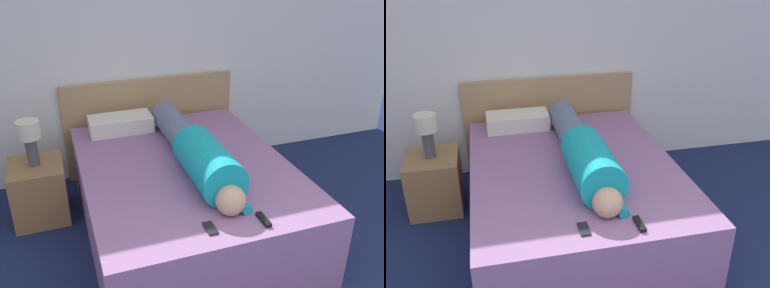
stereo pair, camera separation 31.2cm
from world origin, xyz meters
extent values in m
cube|color=white|center=(0.00, 3.49, 1.30)|extent=(6.05, 0.06, 2.60)
cube|color=#936699|center=(0.05, 2.30, 0.30)|extent=(1.59, 2.06, 0.59)
cube|color=tan|center=(0.05, 3.42, 0.49)|extent=(1.71, 0.04, 0.98)
cube|color=olive|center=(-1.08, 2.87, 0.25)|extent=(0.44, 0.49, 0.51)
cylinder|color=#4C4C51|center=(-1.08, 2.87, 0.63)|extent=(0.09, 0.09, 0.24)
cylinder|color=beige|center=(-1.08, 2.87, 0.82)|extent=(0.18, 0.18, 0.15)
sphere|color=tan|center=(0.11, 1.58, 0.69)|extent=(0.20, 0.20, 0.20)
cylinder|color=#149EAD|center=(0.11, 1.98, 0.76)|extent=(0.32, 0.68, 0.32)
cylinder|color=slate|center=(0.11, 2.72, 0.71)|extent=(0.24, 0.81, 0.24)
cylinder|color=#149EAD|center=(0.21, 1.63, 0.63)|extent=(0.07, 0.22, 0.07)
cube|color=silver|center=(-0.30, 3.12, 0.67)|extent=(0.57, 0.29, 0.14)
cube|color=black|center=(0.28, 1.43, 0.61)|extent=(0.04, 0.15, 0.02)
cube|color=black|center=(-0.07, 1.46, 0.60)|extent=(0.06, 0.13, 0.01)
camera|label=1|loc=(-0.88, -0.51, 2.19)|focal=40.00mm
camera|label=2|loc=(-0.58, -0.60, 2.19)|focal=40.00mm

